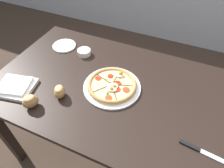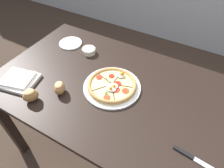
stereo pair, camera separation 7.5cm
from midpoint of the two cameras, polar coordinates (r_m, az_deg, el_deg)
ground_plane at (r=1.78m, az=3.47°, el=-18.79°), size 12.00×12.00×0.00m
dining_table at (r=1.21m, az=4.86°, el=-5.05°), size 1.55×0.86×0.77m
pizza at (r=1.14m, az=1.92°, el=-0.47°), size 0.33×0.33×0.05m
ramekin_bowl at (r=1.39m, az=-5.08°, el=9.45°), size 0.10×0.10×0.04m
napkin_folded at (r=1.28m, az=-23.68°, el=0.99°), size 0.24×0.21×0.04m
bread_piece_mid at (r=1.13m, az=-12.92°, el=-1.12°), size 0.09×0.10×0.07m
bread_piece_far at (r=1.13m, az=-20.54°, el=-3.08°), size 0.10×0.10×0.07m
knife_main at (r=0.99m, az=25.25°, el=-19.24°), size 0.22×0.04×0.01m
side_saucer at (r=1.50m, az=-10.35°, el=11.34°), size 0.16×0.16×0.01m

